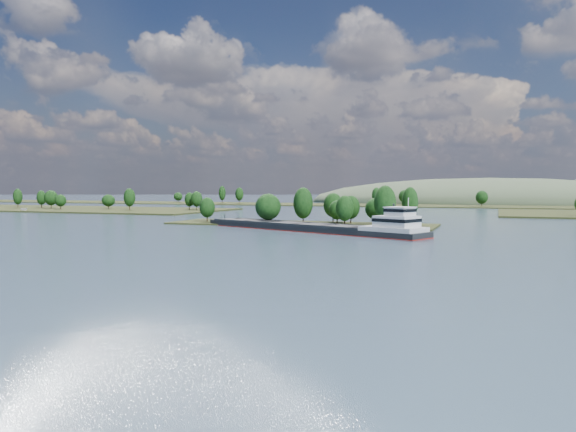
% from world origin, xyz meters
% --- Properties ---
extents(ground, '(1800.00, 1800.00, 0.00)m').
position_xyz_m(ground, '(0.00, 120.00, 0.00)').
color(ground, '#364B5E').
rests_on(ground, ground).
extents(tree_island, '(100.00, 33.52, 15.39)m').
position_xyz_m(tree_island, '(7.57, 178.76, 4.23)').
color(tree_island, black).
rests_on(tree_island, ground).
extents(left_bank, '(300.00, 80.00, 14.13)m').
position_xyz_m(left_bank, '(-228.48, 260.07, 0.90)').
color(left_bank, black).
rests_on(left_bank, ground).
extents(back_shoreline, '(900.00, 60.00, 15.59)m').
position_xyz_m(back_shoreline, '(9.85, 399.80, 0.69)').
color(back_shoreline, black).
rests_on(back_shoreline, ground).
extents(hill_west, '(320.00, 160.00, 44.00)m').
position_xyz_m(hill_west, '(60.00, 500.00, 0.00)').
color(hill_west, '#3C4B34').
rests_on(hill_west, ground).
extents(cargo_barge, '(84.59, 45.50, 11.91)m').
position_xyz_m(cargo_barge, '(16.60, 151.46, 1.50)').
color(cargo_barge, black).
rests_on(cargo_barge, ground).
extents(motorboat, '(6.19, 3.65, 2.25)m').
position_xyz_m(motorboat, '(-183.58, 227.76, 1.12)').
color(motorboat, silver).
rests_on(motorboat, ground).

